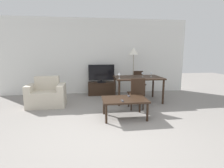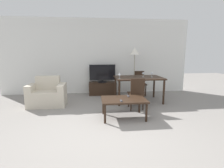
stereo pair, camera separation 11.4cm
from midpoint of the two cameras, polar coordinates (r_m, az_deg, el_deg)
ground_plane at (r=3.30m, az=-2.30°, el=-16.95°), size 18.00×18.00×0.00m
wall_back at (r=6.48m, az=-4.65°, el=8.88°), size 6.84×0.06×2.70m
armchair at (r=5.28m, az=-19.78°, el=-3.37°), size 1.02×0.61×0.84m
tv_stand at (r=6.33m, az=-2.59°, el=-1.42°), size 0.97×0.45×0.45m
tv at (r=6.24m, az=-2.62°, el=3.43°), size 0.92×0.32×0.63m
coffee_table at (r=4.06m, az=4.65°, el=-5.48°), size 1.02×0.70×0.45m
dining_table at (r=5.43m, az=9.21°, el=1.40°), size 1.43×0.94×0.76m
dining_chair_near at (r=4.67m, az=8.71°, el=-2.62°), size 0.40×0.40×0.85m
dining_chair_far at (r=6.27m, az=9.48°, el=0.68°), size 0.40×0.40×0.85m
floor_lamp at (r=6.18m, az=7.95°, el=9.71°), size 0.33×0.33×1.67m
remote_primary at (r=3.84m, az=3.88°, el=-5.49°), size 0.04×0.15×0.02m
remote_secondary at (r=4.27m, az=6.08°, el=-3.91°), size 0.04×0.15×0.02m
wine_glass_left at (r=5.02m, az=3.14°, el=2.92°), size 0.07×0.07×0.15m
wine_glass_center at (r=5.51m, az=13.48°, el=3.31°), size 0.07×0.07×0.15m
wine_glass_right at (r=5.45m, az=10.75°, el=3.33°), size 0.07×0.07×0.15m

